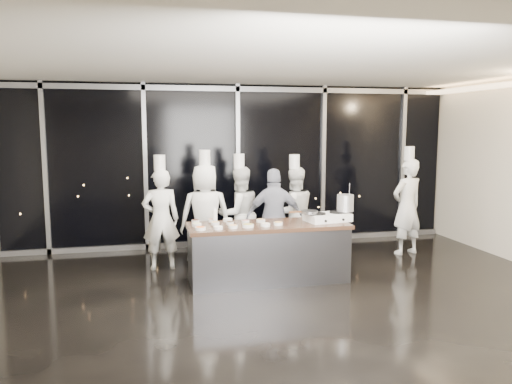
{
  "coord_description": "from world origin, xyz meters",
  "views": [
    {
      "loc": [
        -1.83,
        -6.36,
        2.38
      ],
      "look_at": [
        -0.12,
        1.2,
        1.35
      ],
      "focal_mm": 35.0,
      "sensor_mm": 36.0,
      "label": 1
    }
  ],
  "objects_px": {
    "chef_center": "(239,213)",
    "guest": "(275,217)",
    "frying_pan": "(309,212)",
    "chef_right": "(294,212)",
    "stock_pot": "(345,203)",
    "chef_left": "(205,214)",
    "demo_counter": "(268,252)",
    "chef_far_left": "(161,218)",
    "chef_side": "(407,206)",
    "stove": "(328,217)"
  },
  "relations": [
    {
      "from": "chef_far_left",
      "to": "guest",
      "type": "relative_size",
      "value": 1.15
    },
    {
      "from": "stock_pot",
      "to": "chef_left",
      "type": "bearing_deg",
      "value": 153.35
    },
    {
      "from": "frying_pan",
      "to": "chef_far_left",
      "type": "relative_size",
      "value": 0.25
    },
    {
      "from": "stove",
      "to": "chef_far_left",
      "type": "height_order",
      "value": "chef_far_left"
    },
    {
      "from": "chef_far_left",
      "to": "guest",
      "type": "xyz_separation_m",
      "value": [
        1.9,
        -0.2,
        -0.03
      ]
    },
    {
      "from": "chef_side",
      "to": "chef_left",
      "type": "bearing_deg",
      "value": -15.63
    },
    {
      "from": "stock_pot",
      "to": "chef_center",
      "type": "distance_m",
      "value": 1.96
    },
    {
      "from": "chef_far_left",
      "to": "chef_center",
      "type": "height_order",
      "value": "chef_far_left"
    },
    {
      "from": "frying_pan",
      "to": "chef_side",
      "type": "relative_size",
      "value": 0.24
    },
    {
      "from": "chef_side",
      "to": "guest",
      "type": "bearing_deg",
      "value": -10.3
    },
    {
      "from": "guest",
      "to": "chef_right",
      "type": "distance_m",
      "value": 0.65
    },
    {
      "from": "chef_left",
      "to": "frying_pan",
      "type": "bearing_deg",
      "value": 144.44
    },
    {
      "from": "frying_pan",
      "to": "chef_center",
      "type": "distance_m",
      "value": 1.58
    },
    {
      "from": "stove",
      "to": "stock_pot",
      "type": "relative_size",
      "value": 2.76
    },
    {
      "from": "chef_side",
      "to": "frying_pan",
      "type": "bearing_deg",
      "value": 10.24
    },
    {
      "from": "stock_pot",
      "to": "demo_counter",
      "type": "bearing_deg",
      "value": -178.23
    },
    {
      "from": "frying_pan",
      "to": "chef_right",
      "type": "xyz_separation_m",
      "value": [
        0.17,
        1.31,
        -0.23
      ]
    },
    {
      "from": "frying_pan",
      "to": "chef_side",
      "type": "height_order",
      "value": "chef_side"
    },
    {
      "from": "stock_pot",
      "to": "guest",
      "type": "bearing_deg",
      "value": 139.86
    },
    {
      "from": "chef_far_left",
      "to": "chef_right",
      "type": "height_order",
      "value": "chef_far_left"
    },
    {
      "from": "frying_pan",
      "to": "chef_center",
      "type": "height_order",
      "value": "chef_center"
    },
    {
      "from": "stock_pot",
      "to": "chef_right",
      "type": "distance_m",
      "value": 1.37
    },
    {
      "from": "stock_pot",
      "to": "guest",
      "type": "relative_size",
      "value": 0.16
    },
    {
      "from": "demo_counter",
      "to": "guest",
      "type": "xyz_separation_m",
      "value": [
        0.32,
        0.84,
        0.38
      ]
    },
    {
      "from": "demo_counter",
      "to": "frying_pan",
      "type": "distance_m",
      "value": 0.88
    },
    {
      "from": "stove",
      "to": "chef_right",
      "type": "height_order",
      "value": "chef_right"
    },
    {
      "from": "demo_counter",
      "to": "stove",
      "type": "xyz_separation_m",
      "value": [
        0.96,
        0.0,
        0.51
      ]
    },
    {
      "from": "chef_left",
      "to": "chef_side",
      "type": "distance_m",
      "value": 3.76
    },
    {
      "from": "chef_left",
      "to": "chef_side",
      "type": "xyz_separation_m",
      "value": [
        3.76,
        -0.04,
        0.02
      ]
    },
    {
      "from": "chef_center",
      "to": "frying_pan",
      "type": "bearing_deg",
      "value": 107.12
    },
    {
      "from": "chef_left",
      "to": "chef_right",
      "type": "xyz_separation_m",
      "value": [
        1.63,
        0.19,
        -0.05
      ]
    },
    {
      "from": "demo_counter",
      "to": "chef_center",
      "type": "relative_size",
      "value": 1.29
    },
    {
      "from": "stove",
      "to": "guest",
      "type": "height_order",
      "value": "guest"
    },
    {
      "from": "demo_counter",
      "to": "chef_side",
      "type": "distance_m",
      "value": 3.15
    },
    {
      "from": "chef_far_left",
      "to": "guest",
      "type": "bearing_deg",
      "value": 171.09
    },
    {
      "from": "guest",
      "to": "chef_side",
      "type": "relative_size",
      "value": 0.83
    },
    {
      "from": "guest",
      "to": "frying_pan",
      "type": "bearing_deg",
      "value": 116.72
    },
    {
      "from": "chef_right",
      "to": "demo_counter",
      "type": "bearing_deg",
      "value": 51.84
    },
    {
      "from": "stove",
      "to": "chef_left",
      "type": "bearing_deg",
      "value": 139.5
    },
    {
      "from": "chef_far_left",
      "to": "chef_left",
      "type": "height_order",
      "value": "chef_left"
    },
    {
      "from": "demo_counter",
      "to": "chef_center",
      "type": "height_order",
      "value": "chef_center"
    },
    {
      "from": "frying_pan",
      "to": "guest",
      "type": "height_order",
      "value": "guest"
    },
    {
      "from": "chef_center",
      "to": "chef_side",
      "type": "xyz_separation_m",
      "value": [
        3.13,
        -0.24,
        0.06
      ]
    },
    {
      "from": "frying_pan",
      "to": "chef_right",
      "type": "distance_m",
      "value": 1.34
    },
    {
      "from": "chef_far_left",
      "to": "guest",
      "type": "height_order",
      "value": "chef_far_left"
    },
    {
      "from": "demo_counter",
      "to": "chef_right",
      "type": "distance_m",
      "value": 1.56
    },
    {
      "from": "chef_far_left",
      "to": "chef_center",
      "type": "relative_size",
      "value": 1.01
    },
    {
      "from": "chef_side",
      "to": "chef_center",
      "type": "bearing_deg",
      "value": -19.32
    },
    {
      "from": "chef_side",
      "to": "demo_counter",
      "type": "bearing_deg",
      "value": 4.73
    },
    {
      "from": "chef_center",
      "to": "guest",
      "type": "bearing_deg",
      "value": 124.09
    }
  ]
}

